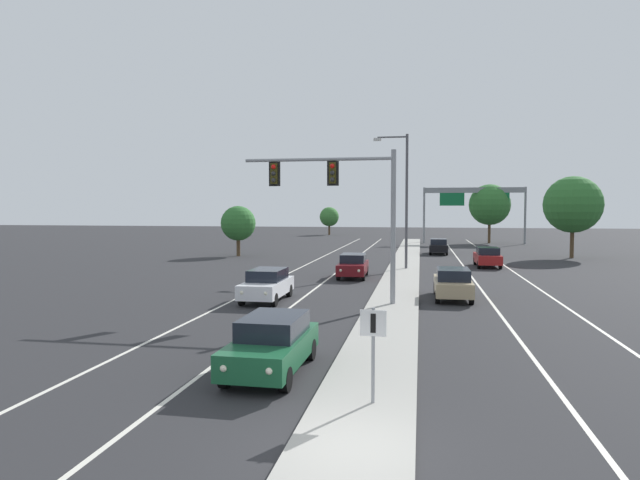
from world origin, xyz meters
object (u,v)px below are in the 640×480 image
car_receding_red (487,257)px  car_receding_tan (453,283)px  highway_sign_gantry (474,197)px  tree_far_right_c (490,205)px  car_receding_black (438,246)px  tree_far_left_c (329,217)px  car_oncoming_white (267,284)px  tree_far_left_b (238,223)px  median_sign_post (373,341)px  car_oncoming_darkred (353,265)px  street_lamp_median (404,193)px  car_oncoming_green (272,343)px  tree_far_right_b (573,205)px  overhead_signal_mast (345,194)px

car_receding_red → car_receding_tan: bearing=-102.3°
highway_sign_gantry → tree_far_right_c: size_ratio=1.68×
car_receding_red → car_receding_black: (-3.44, 12.01, 0.00)m
tree_far_left_c → car_oncoming_white: bearing=-83.1°
car_oncoming_white → car_receding_red: (12.81, 18.73, 0.00)m
tree_far_right_c → tree_far_left_b: size_ratio=1.62×
car_receding_black → highway_sign_gantry: bearing=74.4°
car_receding_red → tree_far_left_b: size_ratio=0.91×
car_oncoming_white → car_receding_black: bearing=73.1°
median_sign_post → car_oncoming_white: bearing=114.9°
car_oncoming_darkred → car_receding_tan: bearing=-52.3°
street_lamp_median → car_receding_tan: size_ratio=2.24×
car_oncoming_green → tree_far_right_c: (13.18, 62.02, 4.36)m
car_receding_red → tree_far_right_b: tree_far_right_b is taller
street_lamp_median → car_oncoming_darkred: (-3.16, -5.12, -4.97)m
car_oncoming_white → highway_sign_gantry: size_ratio=0.34×
highway_sign_gantry → tree_far_left_c: highway_sign_gantry is taller
tree_far_right_c → median_sign_post: bearing=-99.0°
highway_sign_gantry → tree_far_left_c: bearing=137.4°
median_sign_post → highway_sign_gantry: bearing=82.8°
median_sign_post → street_lamp_median: street_lamp_median is taller
car_oncoming_green → tree_far_left_c: size_ratio=0.91×
car_receding_red → tree_far_left_b: 23.68m
overhead_signal_mast → tree_far_left_c: 71.85m
street_lamp_median → tree_far_left_c: bearing=105.0°
tree_far_left_b → car_oncoming_darkred: bearing=-48.6°
tree_far_right_b → tree_far_left_b: tree_far_right_b is taller
car_oncoming_darkred → tree_far_right_c: (13.53, 40.29, 4.36)m
overhead_signal_mast → highway_sign_gantry: highway_sign_gantry is taller
car_oncoming_white → tree_far_left_b: bearing=111.8°
median_sign_post → car_oncoming_green: median_sign_post is taller
highway_sign_gantry → tree_far_right_c: 2.67m
car_oncoming_green → tree_far_left_c: (-11.93, 81.87, 2.41)m
tree_far_right_c → tree_far_right_b: bearing=-77.4°
tree_far_left_c → tree_far_right_c: 32.06m
street_lamp_median → tree_far_left_b: (-16.24, 9.70, -2.60)m
car_receding_red → highway_sign_gantry: (1.70, 30.36, 5.34)m
tree_far_right_c → car_receding_red: bearing=-96.9°
car_oncoming_green → tree_far_left_c: 82.76m
overhead_signal_mast → car_receding_red: overhead_signal_mast is taller
car_receding_black → tree_far_right_c: (7.29, 19.58, 4.36)m
car_oncoming_white → highway_sign_gantry: highway_sign_gantry is taller
street_lamp_median → tree_far_right_c: bearing=73.6°
median_sign_post → highway_sign_gantry: (7.99, 63.15, 4.58)m
car_oncoming_white → tree_far_left_b: (-9.95, 24.85, 2.38)m
overhead_signal_mast → highway_sign_gantry: 50.76m
median_sign_post → street_lamp_median: bearing=90.4°
street_lamp_median → car_oncoming_white: bearing=-112.5°
street_lamp_median → median_sign_post: bearing=-89.6°
median_sign_post → car_receding_black: size_ratio=0.49×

